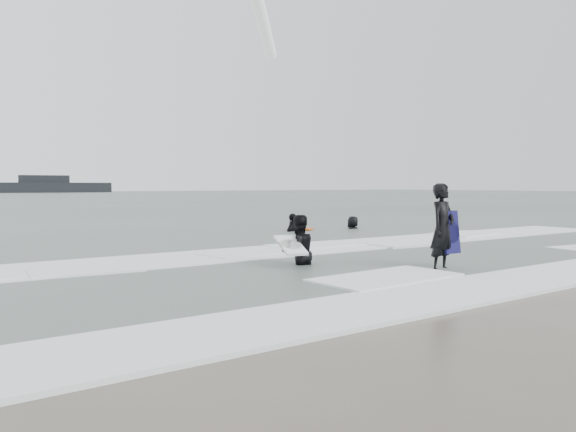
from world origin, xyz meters
TOP-DOWN VIEW (x-y plane):
  - ground at (0.00, 0.00)m, footprint 320.00×320.00m
  - surfer_centre at (1.56, 1.27)m, footprint 0.78×0.59m
  - surfer_wading at (-0.65, 3.64)m, footprint 0.89×0.71m
  - surfer_right_near at (4.71, 11.42)m, footprint 1.22×0.89m
  - surfer_right_far at (7.50, 10.97)m, footprint 0.99×0.82m
  - surf_foam at (0.00, 3.70)m, footprint 30.03×9.06m
  - bodyboards at (2.00, 5.48)m, footprint 7.07×10.99m
  - vessel_horizon at (21.37, 141.54)m, footprint 31.51×5.63m

SIDE VIEW (x-z plane):
  - ground at x=0.00m, z-range 0.00..0.00m
  - surfer_centre at x=1.56m, z-range -0.98..0.98m
  - surfer_wading at x=-0.65m, z-range -0.88..0.88m
  - surfer_right_near at x=4.71m, z-range -0.96..0.96m
  - surfer_right_far at x=7.50m, z-range -0.87..0.87m
  - surf_foam at x=0.00m, z-range 0.00..0.08m
  - bodyboards at x=2.00m, z-range -0.13..1.12m
  - vessel_horizon at x=21.37m, z-range -0.55..3.72m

